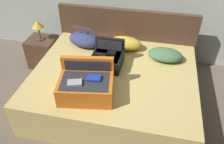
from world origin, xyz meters
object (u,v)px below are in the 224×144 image
(hard_case_large, at_px, (86,85))
(table_lamp, at_px, (38,25))
(duffel_bag, at_px, (84,39))
(bed, at_px, (114,87))
(nightstand, at_px, (44,52))
(pillow_center_head, at_px, (125,43))
(pillow_near_headboard, at_px, (165,55))
(hard_case_medium, at_px, (107,58))

(hard_case_large, distance_m, table_lamp, 1.54)
(duffel_bag, relative_size, table_lamp, 1.64)
(table_lamp, bearing_deg, bed, -24.68)
(nightstand, height_order, table_lamp, table_lamp)
(hard_case_large, height_order, table_lamp, hard_case_large)
(pillow_center_head, bearing_deg, hard_case_large, -103.72)
(bed, height_order, hard_case_large, hard_case_large)
(bed, xyz_separation_m, nightstand, (-1.32, 0.61, -0.01))
(hard_case_large, relative_size, duffel_bag, 1.23)
(bed, xyz_separation_m, duffel_bag, (-0.56, 0.53, 0.36))
(pillow_near_headboard, bearing_deg, duffel_bag, 174.73)
(bed, distance_m, pillow_center_head, 0.67)
(nightstand, bearing_deg, hard_case_medium, -21.77)
(hard_case_medium, relative_size, nightstand, 0.82)
(hard_case_large, bearing_deg, hard_case_medium, 71.01)
(pillow_near_headboard, bearing_deg, hard_case_medium, -158.15)
(hard_case_large, relative_size, table_lamp, 2.03)
(hard_case_large, relative_size, pillow_center_head, 1.36)
(duffel_bag, xyz_separation_m, table_lamp, (-0.76, 0.07, 0.12))
(hard_case_large, height_order, pillow_center_head, hard_case_large)
(hard_case_medium, bearing_deg, nightstand, 159.45)
(duffel_bag, bearing_deg, pillow_center_head, 3.62)
(duffel_bag, height_order, table_lamp, duffel_bag)
(bed, distance_m, hard_case_large, 0.65)
(hard_case_large, xyz_separation_m, hard_case_medium, (0.10, 0.60, -0.03))
(hard_case_large, height_order, duffel_bag, hard_case_large)
(duffel_bag, bearing_deg, hard_case_large, -71.00)
(pillow_near_headboard, bearing_deg, pillow_center_head, 165.88)
(hard_case_medium, xyz_separation_m, pillow_center_head, (0.15, 0.44, -0.01))
(nightstand, bearing_deg, table_lamp, 135.00)
(table_lamp, bearing_deg, hard_case_medium, -21.77)
(hard_case_medium, relative_size, pillow_near_headboard, 0.85)
(hard_case_large, relative_size, nightstand, 1.37)
(bed, height_order, pillow_center_head, pillow_center_head)
(hard_case_medium, bearing_deg, hard_case_large, -98.19)
(table_lamp, bearing_deg, duffel_bag, -5.57)
(bed, relative_size, nightstand, 4.31)
(duffel_bag, xyz_separation_m, pillow_near_headboard, (1.18, -0.11, -0.03))
(hard_case_large, distance_m, duffel_bag, 1.06)
(pillow_near_headboard, xyz_separation_m, nightstand, (-1.94, 0.18, -0.34))
(pillow_center_head, bearing_deg, hard_case_medium, -109.26)
(pillow_near_headboard, height_order, pillow_center_head, pillow_center_head)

